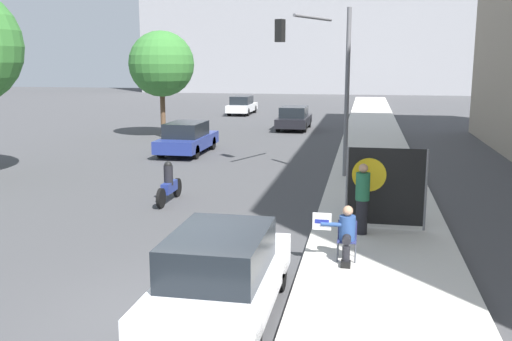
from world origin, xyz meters
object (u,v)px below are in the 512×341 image
(seated_protester, at_px, (346,232))
(parked_car_curbside, at_px, (221,276))
(traffic_light_pole, at_px, (322,64))
(car_on_road_nearest, at_px, (187,138))
(motorcycle_on_road, at_px, (169,185))
(protest_banner, at_px, (385,187))
(pedestrian_behind, at_px, (360,182))
(street_tree_midblock, at_px, (161,64))
(car_on_road_distant, at_px, (242,105))
(car_on_road_midblock, at_px, (294,118))
(jogger_on_sidewalk, at_px, (362,198))

(seated_protester, height_order, parked_car_curbside, parked_car_curbside)
(traffic_light_pole, height_order, car_on_road_nearest, traffic_light_pole)
(motorcycle_on_road, bearing_deg, car_on_road_nearest, 104.31)
(protest_banner, relative_size, car_on_road_nearest, 0.45)
(pedestrian_behind, xyz_separation_m, street_tree_midblock, (-11.28, 15.24, 3.14))
(car_on_road_nearest, bearing_deg, protest_banner, -52.10)
(traffic_light_pole, bearing_deg, car_on_road_distant, 108.76)
(car_on_road_midblock, relative_size, car_on_road_distant, 0.95)
(parked_car_curbside, bearing_deg, car_on_road_distant, 101.76)
(jogger_on_sidewalk, xyz_separation_m, car_on_road_nearest, (-8.18, 11.79, -0.28))
(car_on_road_nearest, bearing_deg, motorcycle_on_road, -75.69)
(traffic_light_pole, bearing_deg, street_tree_midblock, 134.88)
(motorcycle_on_road, distance_m, street_tree_midblock, 16.09)
(traffic_light_pole, bearing_deg, protest_banner, -72.66)
(seated_protester, distance_m, car_on_road_midblock, 24.64)
(seated_protester, xyz_separation_m, car_on_road_nearest, (-7.87, 13.77, -0.01))
(jogger_on_sidewalk, bearing_deg, car_on_road_nearest, -57.47)
(protest_banner, height_order, motorcycle_on_road, protest_banner)
(jogger_on_sidewalk, relative_size, car_on_road_distant, 0.37)
(seated_protester, relative_size, street_tree_midblock, 0.20)
(pedestrian_behind, xyz_separation_m, motorcycle_on_road, (-5.76, 0.56, -0.43))
(traffic_light_pole, relative_size, car_on_road_midblock, 1.34)
(car_on_road_midblock, distance_m, street_tree_midblock, 9.17)
(traffic_light_pole, bearing_deg, parked_car_curbside, -92.92)
(protest_banner, xyz_separation_m, motorcycle_on_road, (-6.40, 2.08, -0.66))
(seated_protester, relative_size, traffic_light_pole, 0.19)
(seated_protester, bearing_deg, protest_banner, 83.69)
(protest_banner, height_order, car_on_road_distant, protest_banner)
(protest_banner, height_order, traffic_light_pole, traffic_light_pole)
(pedestrian_behind, bearing_deg, protest_banner, 87.64)
(protest_banner, relative_size, car_on_road_midblock, 0.46)
(traffic_light_pole, relative_size, street_tree_midblock, 1.00)
(traffic_light_pole, xyz_separation_m, car_on_road_midblock, (-2.82, 14.75, -3.44))
(car_on_road_nearest, xyz_separation_m, car_on_road_distant, (-1.79, 20.30, 0.00))
(seated_protester, xyz_separation_m, jogger_on_sidewalk, (0.31, 1.98, 0.27))
(jogger_on_sidewalk, distance_m, parked_car_curbside, 5.38)
(motorcycle_on_road, bearing_deg, jogger_on_sidewalk, -24.49)
(parked_car_curbside, relative_size, street_tree_midblock, 0.73)
(traffic_light_pole, height_order, street_tree_midblock, traffic_light_pole)
(car_on_road_nearest, height_order, car_on_road_distant, car_on_road_distant)
(car_on_road_distant, bearing_deg, car_on_road_nearest, -84.97)
(jogger_on_sidewalk, bearing_deg, protest_banner, -135.30)
(car_on_road_nearest, distance_m, street_tree_midblock, 7.25)
(car_on_road_nearest, relative_size, motorcycle_on_road, 2.18)
(parked_car_curbside, distance_m, car_on_road_midblock, 27.28)
(car_on_road_midblock, bearing_deg, protest_banner, -77.03)
(protest_banner, relative_size, motorcycle_on_road, 0.97)
(pedestrian_behind, relative_size, protest_banner, 0.81)
(seated_protester, height_order, car_on_road_nearest, car_on_road_nearest)
(car_on_road_midblock, height_order, street_tree_midblock, street_tree_midblock)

